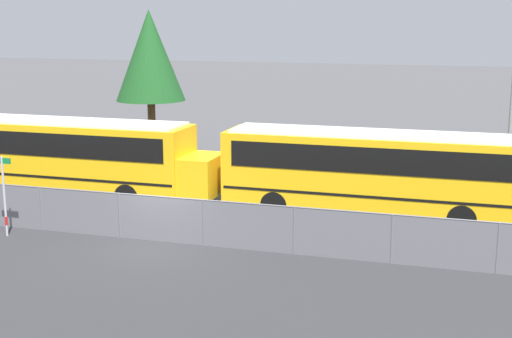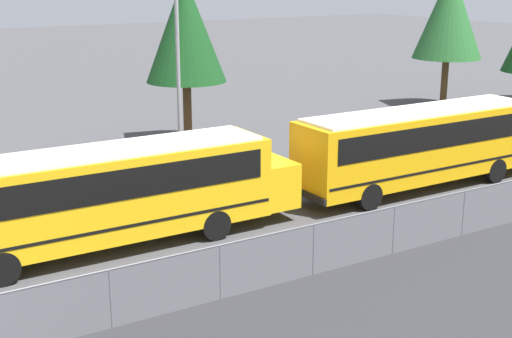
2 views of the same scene
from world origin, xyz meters
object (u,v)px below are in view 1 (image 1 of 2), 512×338
(school_bus_3, at_px, (377,168))
(street_sign, at_px, (4,194))
(tree_1, at_px, (150,56))
(school_bus_2, at_px, (70,152))

(school_bus_3, distance_m, street_sign, 13.46)
(street_sign, bearing_deg, school_bus_3, 26.84)
(school_bus_3, xyz_separation_m, tree_1, (-14.11, 10.38, 3.46))
(school_bus_2, relative_size, tree_1, 1.57)
(street_sign, bearing_deg, school_bus_2, 98.07)
(street_sign, bearing_deg, tree_1, 97.31)
(school_bus_2, distance_m, tree_1, 11.48)
(school_bus_3, bearing_deg, street_sign, -153.16)
(school_bus_2, relative_size, street_sign, 4.42)
(school_bus_2, xyz_separation_m, street_sign, (0.79, -5.58, -0.45))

